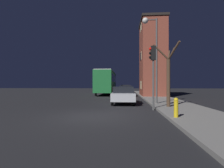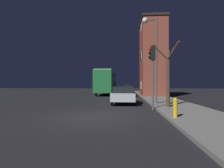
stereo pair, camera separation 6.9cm
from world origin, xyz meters
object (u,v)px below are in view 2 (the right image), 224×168
object	(u,v)px
car_near_lane	(123,95)
fire_hydrant	(175,107)
streetlamp	(151,42)
car_far_lane	(126,89)
traffic_light	(152,64)
bare_tree	(169,73)
car_mid_lane	(126,91)
bus	(107,81)

from	to	relation	value
car_near_lane	fire_hydrant	bearing A→B (deg)	-69.30
streetlamp	car_far_lane	bearing A→B (deg)	96.28
traffic_light	bare_tree	xyz separation A→B (m)	(1.20, 0.76, -0.54)
car_near_lane	car_mid_lane	distance (m)	9.41
car_mid_lane	car_far_lane	bearing A→B (deg)	90.12
car_far_lane	car_mid_lane	bearing A→B (deg)	-89.88
car_mid_lane	streetlamp	bearing A→B (deg)	-78.59
bus	car_far_lane	distance (m)	5.60
bare_tree	car_far_lane	xyz separation A→B (m)	(-2.89, 20.70, -1.62)
traffic_light	fire_hydrant	world-z (taller)	traffic_light
traffic_light	bare_tree	world-z (taller)	bare_tree
bus	traffic_light	bearing A→B (deg)	-74.23
car_mid_lane	car_far_lane	size ratio (longest dim) A/B	1.00
bare_tree	fire_hydrant	bearing A→B (deg)	-99.23
bare_tree	car_mid_lane	size ratio (longest dim) A/B	1.00
bare_tree	fire_hydrant	size ratio (longest dim) A/B	4.70
streetlamp	fire_hydrant	world-z (taller)	streetlamp
car_far_lane	fire_hydrant	size ratio (longest dim) A/B	4.69
car_near_lane	car_far_lane	size ratio (longest dim) A/B	0.97
traffic_light	streetlamp	bearing A→B (deg)	83.01
bus	fire_hydrant	distance (m)	20.87
fire_hydrant	traffic_light	bearing A→B (deg)	100.61
car_near_lane	car_far_lane	xyz separation A→B (m)	(0.23, 17.93, 0.02)
traffic_light	car_far_lane	world-z (taller)	traffic_light
bare_tree	fire_hydrant	distance (m)	4.29
streetlamp	car_mid_lane	xyz separation A→B (m)	(-2.03, 10.05, -4.28)
car_near_lane	car_far_lane	world-z (taller)	car_far_lane
streetlamp	bus	size ratio (longest dim) A/B	0.61
car_mid_lane	fire_hydrant	distance (m)	16.17
bus	fire_hydrant	xyz separation A→B (m)	(5.38, -20.10, -1.59)
bus	car_far_lane	xyz separation A→B (m)	(3.12, 4.44, -1.41)
car_near_lane	car_mid_lane	size ratio (longest dim) A/B	0.96
streetlamp	car_near_lane	distance (m)	4.87
car_mid_lane	fire_hydrant	size ratio (longest dim) A/B	4.71
streetlamp	fire_hydrant	size ratio (longest dim) A/B	7.61
streetlamp	car_far_lane	size ratio (longest dim) A/B	1.62
streetlamp	car_mid_lane	distance (m)	11.11
bare_tree	car_near_lane	size ratio (longest dim) A/B	1.03
car_near_lane	car_mid_lane	bearing A→B (deg)	88.51
streetlamp	bare_tree	bearing A→B (deg)	-68.21
traffic_light	car_near_lane	world-z (taller)	traffic_light
bus	car_near_lane	xyz separation A→B (m)	(2.89, -13.49, -1.43)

